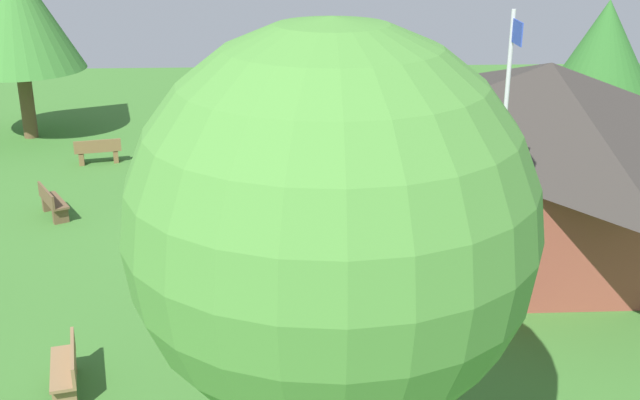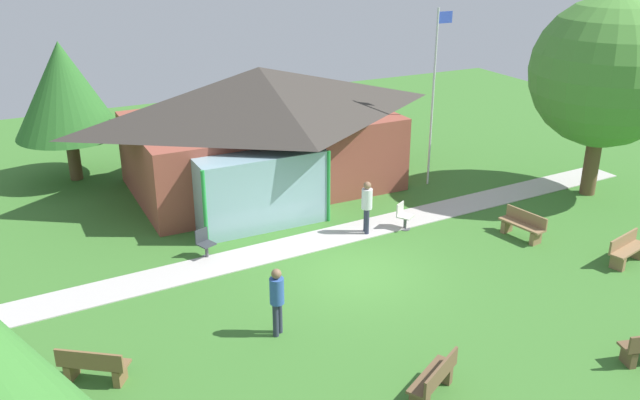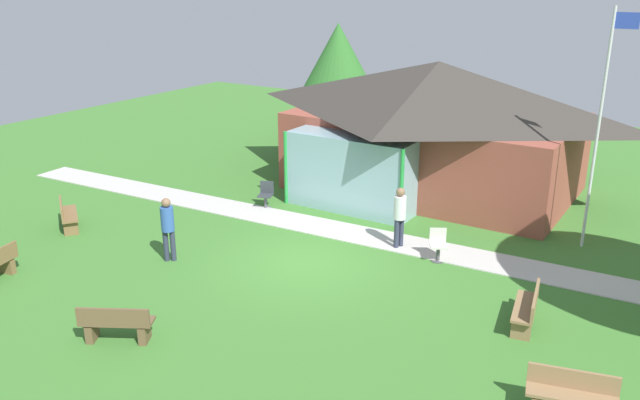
{
  "view_description": "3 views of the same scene",
  "coord_description": "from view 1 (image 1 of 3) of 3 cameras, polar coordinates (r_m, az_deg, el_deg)",
  "views": [
    {
      "loc": [
        19.68,
        0.97,
        8.22
      ],
      "look_at": [
        0.38,
        1.88,
        0.95
      ],
      "focal_mm": 45.04,
      "sensor_mm": 36.0,
      "label": 1
    },
    {
      "loc": [
        -8.36,
        -14.58,
        9.03
      ],
      "look_at": [
        0.02,
        2.26,
        1.37
      ],
      "focal_mm": 37.9,
      "sensor_mm": 36.0,
      "label": 2
    },
    {
      "loc": [
        8.63,
        -13.15,
        7.2
      ],
      "look_at": [
        -0.56,
        1.46,
        1.2
      ],
      "focal_mm": 36.65,
      "sensor_mm": 36.0,
      "label": 3
    }
  ],
  "objects": [
    {
      "name": "tree_lawn_corner",
      "position": [
        30.58,
        -20.84,
        12.34
      ],
      "size": [
        4.49,
        4.49,
        6.55
      ],
      "color": "brown",
      "rests_on": "ground_plane"
    },
    {
      "name": "tree_east_hedge",
      "position": [
        9.94,
        0.8,
        -1.94
      ],
      "size": [
        5.12,
        5.12,
        6.98
      ],
      "color": "brown",
      "rests_on": "ground_plane"
    },
    {
      "name": "bench_front_left",
      "position": [
        27.47,
        -15.49,
        3.32
      ],
      "size": [
        0.76,
        1.56,
        0.84
      ],
      "rotation": [
        0.0,
        0.0,
        1.79
      ],
      "color": "brown",
      "rests_on": "ground_plane"
    },
    {
      "name": "bench_front_center",
      "position": [
        23.17,
        -18.48,
        -0.2
      ],
      "size": [
        1.52,
        1.12,
        0.84
      ],
      "rotation": [
        0.0,
        0.0,
        0.51
      ],
      "color": "brown",
      "rests_on": "ground_plane"
    },
    {
      "name": "visitor_on_path",
      "position": [
        19.51,
        0.93,
        -1.03
      ],
      "size": [
        0.34,
        0.34,
        1.74
      ],
      "rotation": [
        0.0,
        0.0,
        4.4
      ],
      "color": "#2D3347",
      "rests_on": "ground_plane"
    },
    {
      "name": "flagpole",
      "position": [
        15.08,
        12.73,
        1.96
      ],
      "size": [
        0.64,
        0.08,
        6.45
      ],
      "color": "silver",
      "rests_on": "ground_plane"
    },
    {
      "name": "patio_chair_west",
      "position": [
        24.5,
        1.75,
        2.04
      ],
      "size": [
        0.57,
        0.57,
        0.86
      ],
      "rotation": [
        0.0,
        0.0,
        3.5
      ],
      "color": "#33383D",
      "rests_on": "ground_plane"
    },
    {
      "name": "patio_chair_lawn_spare",
      "position": [
        18.6,
        0.49,
        -4.19
      ],
      "size": [
        0.6,
        0.6,
        0.86
      ],
      "rotation": [
        0.0,
        0.0,
        3.68
      ],
      "color": "beige",
      "rests_on": "ground_plane"
    },
    {
      "name": "bench_mid_left",
      "position": [
        28.29,
        -8.23,
        4.36
      ],
      "size": [
        1.48,
        1.23,
        0.84
      ],
      "rotation": [
        0.0,
        0.0,
        5.66
      ],
      "color": "brown",
      "rests_on": "ground_plane"
    },
    {
      "name": "pavilion",
      "position": [
        21.36,
        15.17,
        3.82
      ],
      "size": [
        10.21,
        7.52,
        4.43
      ],
      "color": "brown",
      "rests_on": "ground_plane"
    },
    {
      "name": "visitor_strolling_lawn",
      "position": [
        24.12,
        -9.33,
        2.98
      ],
      "size": [
        0.34,
        0.34,
        1.74
      ],
      "rotation": [
        0.0,
        0.0,
        0.65
      ],
      "color": "#2D3347",
      "rests_on": "ground_plane"
    },
    {
      "name": "bench_lawn_far_right",
      "position": [
        15.19,
        -17.57,
        -11.44
      ],
      "size": [
        1.56,
        0.79,
        0.84
      ],
      "rotation": [
        0.0,
        0.0,
        3.38
      ],
      "color": "olive",
      "rests_on": "ground_plane"
    },
    {
      "name": "ground_plane",
      "position": [
        21.35,
        -5.09,
        -2.1
      ],
      "size": [
        44.0,
        44.0,
        0.0
      ],
      "primitive_type": "plane",
      "color": "#3D752D"
    },
    {
      "name": "bench_mid_right",
      "position": [
        16.0,
        -6.96,
        -8.79
      ],
      "size": [
        0.69,
        1.55,
        0.84
      ],
      "rotation": [
        0.0,
        0.0,
        1.74
      ],
      "color": "olive",
      "rests_on": "ground_plane"
    },
    {
      "name": "footpath",
      "position": [
        21.37,
        1.16,
        -1.96
      ],
      "size": [
        25.87,
        2.6,
        0.03
      ],
      "primitive_type": "cube",
      "rotation": [
        0.0,
        0.0,
        0.05
      ],
      "color": "#BCB7B2",
      "rests_on": "ground_plane"
    },
    {
      "name": "tree_behind_pavilion_left",
      "position": [
        28.03,
        19.51,
        9.72
      ],
      "size": [
        3.87,
        3.87,
        5.23
      ],
      "color": "brown",
      "rests_on": "ground_plane"
    }
  ]
}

